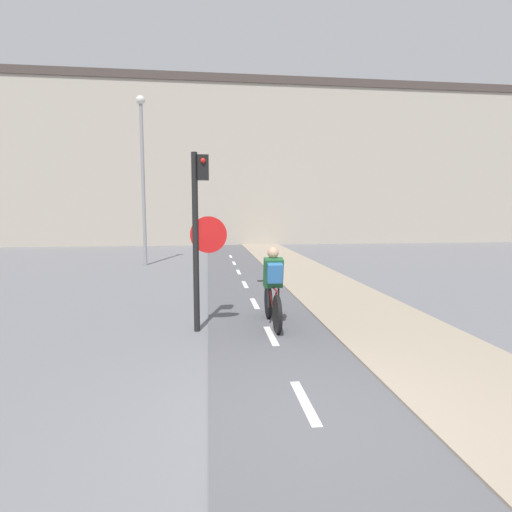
{
  "coord_description": "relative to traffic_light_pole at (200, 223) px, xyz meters",
  "views": [
    {
      "loc": [
        -1.09,
        -3.82,
        2.23
      ],
      "look_at": [
        0.0,
        5.22,
        1.2
      ],
      "focal_mm": 28.0,
      "sensor_mm": 36.0,
      "label": 1
    }
  ],
  "objects": [
    {
      "name": "building_row_background",
      "position": [
        1.23,
        21.21,
        3.37
      ],
      "size": [
        60.0,
        5.2,
        10.75
      ],
      "color": "#B2A899",
      "rests_on": "ground_plane"
    },
    {
      "name": "ground_plane",
      "position": [
        1.23,
        -3.5,
        -2.02
      ],
      "size": [
        120.0,
        120.0,
        0.0
      ],
      "primitive_type": "plane",
      "color": "slate"
    },
    {
      "name": "street_lamp_far",
      "position": [
        -2.43,
        9.48,
        2.12
      ],
      "size": [
        0.36,
        0.36,
        6.77
      ],
      "color": "gray",
      "rests_on": "ground_plane"
    },
    {
      "name": "traffic_light_pole",
      "position": [
        0.0,
        0.0,
        0.0
      ],
      "size": [
        0.67,
        0.25,
        3.27
      ],
      "color": "black",
      "rests_on": "ground_plane"
    },
    {
      "name": "bike_lane",
      "position": [
        1.23,
        -3.49,
        -2.01
      ],
      "size": [
        2.23,
        60.0,
        0.02
      ],
      "color": "#56565B",
      "rests_on": "ground_plane"
    },
    {
      "name": "cyclist_near",
      "position": [
        1.38,
        0.16,
        -1.3
      ],
      "size": [
        0.46,
        1.78,
        1.54
      ],
      "color": "black",
      "rests_on": "ground_plane"
    }
  ]
}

